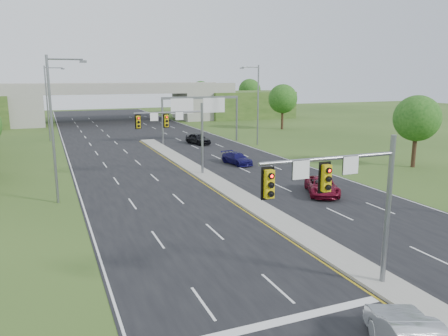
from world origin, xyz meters
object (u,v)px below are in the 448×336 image
(car_far_a, at_px, (322,186))
(signal_mast_near, at_px, (349,191))
(signal_mast_far, at_px, (180,128))
(car_far_c, at_px, (198,139))
(car_far_b, at_px, (237,158))
(sign_gantry, at_px, (200,107))
(overpass, at_px, (116,105))

(car_far_a, bearing_deg, signal_mast_near, -96.64)
(signal_mast_near, relative_size, car_far_a, 1.40)
(signal_mast_far, height_order, car_far_c, signal_mast_far)
(signal_mast_far, xyz_separation_m, car_far_b, (7.48, 3.48, -4.07))
(sign_gantry, height_order, car_far_c, sign_gantry)
(overpass, height_order, car_far_c, overpass)
(signal_mast_far, bearing_deg, sign_gantry, 65.89)
(car_far_c, bearing_deg, signal_mast_far, -128.70)
(car_far_a, bearing_deg, signal_mast_far, 154.89)
(signal_mast_far, relative_size, sign_gantry, 0.60)
(car_far_a, xyz_separation_m, car_far_b, (-1.38, 14.04, -0.06))
(signal_mast_far, relative_size, car_far_a, 1.40)
(signal_mast_far, height_order, overpass, overpass)
(car_far_a, height_order, car_far_c, car_far_c)
(car_far_b, bearing_deg, car_far_c, 77.13)
(sign_gantry, bearing_deg, overpass, 100.79)
(car_far_a, bearing_deg, sign_gantry, 114.73)
(car_far_a, distance_m, car_far_c, 29.48)
(overpass, bearing_deg, car_far_c, -80.61)
(overpass, bearing_deg, sign_gantry, -79.21)
(signal_mast_near, relative_size, signal_mast_far, 1.00)
(car_far_c, bearing_deg, signal_mast_near, -115.78)
(signal_mast_near, bearing_deg, overpass, 88.38)
(signal_mast_near, height_order, sign_gantry, signal_mast_near)
(signal_mast_far, height_order, car_far_b, signal_mast_far)
(sign_gantry, xyz_separation_m, car_far_b, (-1.47, -16.52, -4.58))
(signal_mast_near, relative_size, sign_gantry, 0.60)
(signal_mast_far, distance_m, car_far_c, 21.01)
(signal_mast_far, relative_size, car_far_b, 1.60)
(sign_gantry, bearing_deg, car_far_a, -90.16)
(signal_mast_near, xyz_separation_m, car_far_c, (8.25, 43.92, -3.94))
(car_far_a, bearing_deg, overpass, 120.63)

